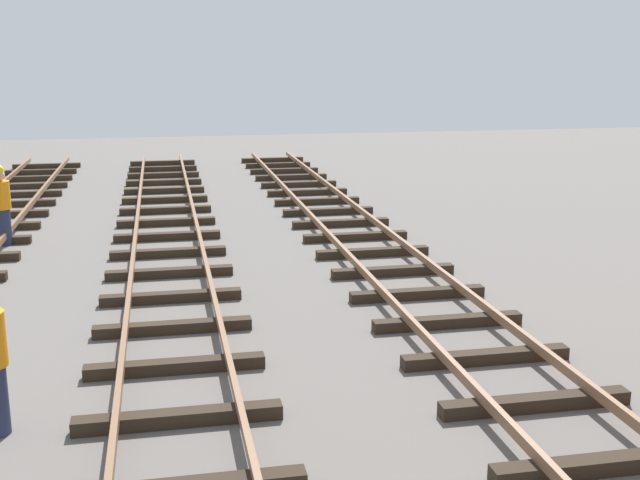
% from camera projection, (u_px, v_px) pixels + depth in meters
% --- Properties ---
extents(track_worker_distant, '(0.40, 0.40, 1.87)m').
position_uv_depth(track_worker_distant, '(2.00, 206.00, 18.28)').
color(track_worker_distant, '#262D4C').
rests_on(track_worker_distant, ground).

